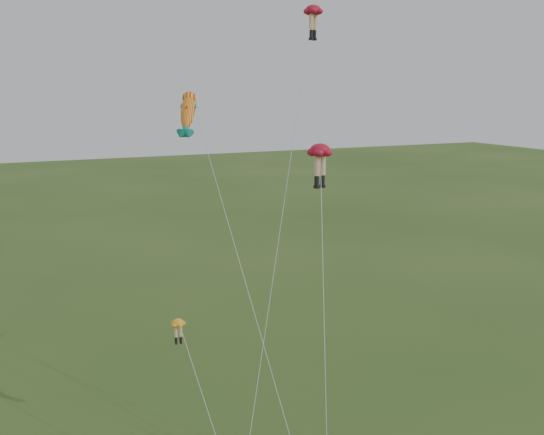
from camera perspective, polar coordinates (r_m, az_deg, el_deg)
name	(u,v)px	position (r m, az deg, el deg)	size (l,w,h in m)	color
legs_kite_red_high	(312,22)	(40.64, 3.77, 17.93)	(10.38, 11.99, 24.22)	#B2122A
legs_kite_red_mid	(320,158)	(33.26, 4.55, 5.61)	(3.95, 7.69, 16.02)	#B2122A
legs_kite_yellow	(182,338)	(31.59, -8.43, -11.17)	(1.29, 8.07, 7.39)	#F8AD1F
fish_kite	(189,112)	(36.23, -7.86, 9.77)	(2.55, 14.37, 19.05)	yellow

